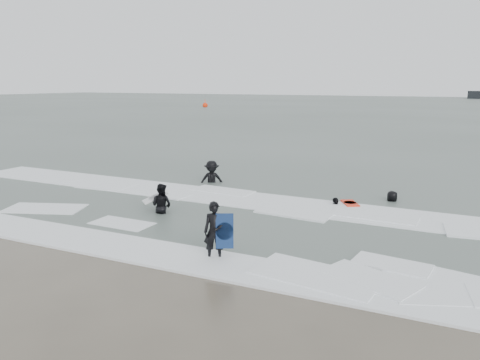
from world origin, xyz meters
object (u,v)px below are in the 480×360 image
at_px(surfer_centre, 215,259).
at_px(surfer_wading, 162,214).
at_px(buoy, 205,105).
at_px(surfer_right_far, 392,202).
at_px(surfer_breaker, 212,184).
at_px(surfer_right_near, 336,206).

distance_m(surfer_centre, surfer_wading, 5.11).
relative_size(surfer_wading, buoy, 1.03).
bearing_deg(surfer_right_far, surfer_breaker, -30.96).
relative_size(surfer_breaker, surfer_right_far, 1.21).
bearing_deg(surfer_centre, buoy, 92.88).
xyz_separation_m(surfer_breaker, surfer_right_far, (8.35, 0.10, 0.00)).
xyz_separation_m(surfer_centre, surfer_wading, (-4.01, 3.16, 0.00)).
height_order(surfer_right_near, surfer_right_far, surfer_right_far).
distance_m(surfer_centre, surfer_breaker, 9.86).
bearing_deg(surfer_centre, surfer_right_far, 40.84).
height_order(surfer_centre, surfer_breaker, surfer_breaker).
height_order(surfer_wading, surfer_right_near, surfer_wading).
bearing_deg(surfer_breaker, surfer_right_far, -34.13).
bearing_deg(surfer_right_far, buoy, -85.70).
relative_size(surfer_centre, surfer_wading, 0.98).
height_order(surfer_wading, surfer_breaker, surfer_breaker).
distance_m(surfer_centre, surfer_right_far, 9.31).
bearing_deg(surfer_centre, surfer_breaker, 92.41).
relative_size(surfer_centre, buoy, 1.01).
height_order(surfer_breaker, surfer_right_far, surfer_breaker).
distance_m(surfer_wading, surfer_breaker, 5.46).
bearing_deg(buoy, surfer_centre, -59.69).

